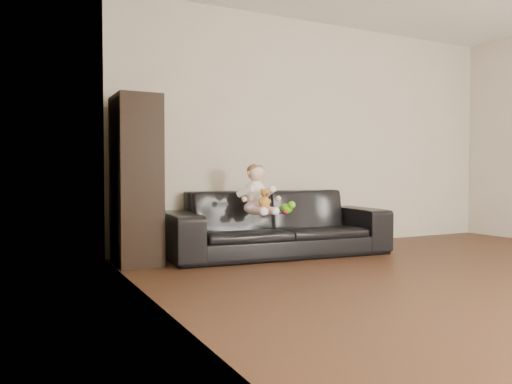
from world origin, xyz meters
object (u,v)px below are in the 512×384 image
teddy_bear (265,199)px  toy_rattle (285,211)px  baby (257,192)px  toy_blue_disc (283,213)px  sofa (276,223)px  toy_green (286,209)px  cabinet (136,180)px

teddy_bear → toy_rattle: size_ratio=3.26×
baby → toy_rattle: baby is taller
toy_rattle → toy_blue_disc: toy_rattle is taller
sofa → toy_green: sofa is taller
cabinet → teddy_bear: 1.20m
toy_rattle → baby: bearing=162.0°
baby → toy_rattle: (0.27, -0.09, -0.19)m
baby → teddy_bear: (0.01, -0.15, -0.06)m
sofa → toy_green: 0.24m
cabinet → toy_rattle: 1.46m
cabinet → toy_green: size_ratio=10.19×
baby → toy_green: size_ratio=3.28×
toy_green → toy_blue_disc: bearing=137.6°
cabinet → toy_green: cabinet is taller
toy_blue_disc → teddy_bear: bearing=-155.9°
sofa → toy_green: bearing=-81.9°
sofa → toy_blue_disc: sofa is taller
cabinet → toy_green: bearing=-11.5°
toy_rattle → teddy_bear: bearing=-166.9°
toy_blue_disc → baby: bearing=173.1°
cabinet → toy_blue_disc: cabinet is taller
sofa → toy_blue_disc: 0.19m
baby → teddy_bear: bearing=-103.4°
sofa → toy_rattle: (-0.01, -0.21, 0.13)m
teddy_bear → toy_blue_disc: bearing=21.0°
baby → toy_green: 0.35m
sofa → toy_green: (0.01, -0.18, 0.16)m
cabinet → toy_rattle: size_ratio=25.55×
sofa → teddy_bear: size_ratio=11.46×
baby → toy_blue_disc: size_ratio=5.12×
toy_green → toy_blue_disc: toy_green is taller
cabinet → toy_rattle: bearing=-12.9°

